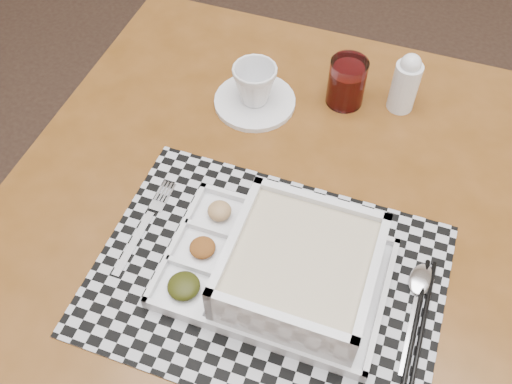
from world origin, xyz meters
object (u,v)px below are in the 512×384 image
dining_table (287,236)px  juice_glass (346,84)px  serving_tray (292,271)px  creamer_bottle (406,83)px  cup (255,84)px

dining_table → juice_glass: size_ratio=11.43×
juice_glass → serving_tray: bearing=-79.4°
dining_table → juice_glass: 0.30m
serving_tray → juice_glass: size_ratio=3.78×
dining_table → serving_tray: size_ratio=3.02×
serving_tray → creamer_bottle: bearing=86.8°
cup → creamer_bottle: size_ratio=0.68×
cup → juice_glass: juice_glass is taller
juice_glass → creamer_bottle: (0.10, 0.03, 0.02)m
juice_glass → creamer_bottle: creamer_bottle is taller
dining_table → juice_glass: juice_glass is taller
dining_table → creamer_bottle: (0.08, 0.31, 0.13)m
serving_tray → creamer_bottle: size_ratio=2.92×
dining_table → serving_tray: (0.06, -0.12, 0.11)m
serving_tray → juice_glass: (-0.07, 0.39, 0.00)m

